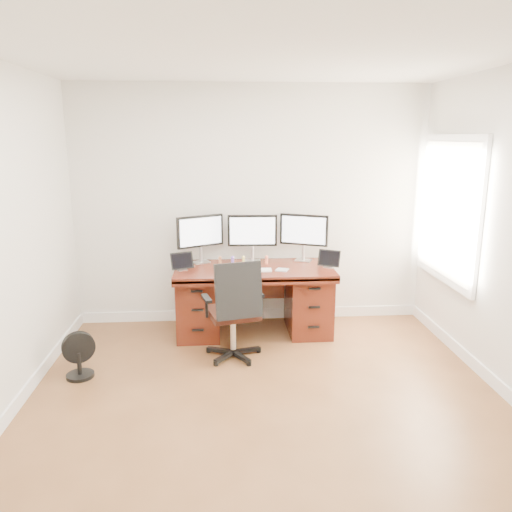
{
  "coord_description": "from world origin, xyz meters",
  "views": [
    {
      "loc": [
        -0.35,
        -3.39,
        2.13
      ],
      "look_at": [
        0.0,
        1.5,
        0.95
      ],
      "focal_mm": 35.0,
      "sensor_mm": 36.0,
      "label": 1
    }
  ],
  "objects": [
    {
      "name": "ground",
      "position": [
        0.0,
        0.0,
        0.0
      ],
      "size": [
        4.5,
        4.5,
        0.0
      ],
      "primitive_type": "plane",
      "color": "brown",
      "rests_on": "ground"
    },
    {
      "name": "trackpad",
      "position": [
        0.29,
        1.67,
        0.76
      ],
      "size": [
        0.16,
        0.16,
        0.01
      ],
      "primitive_type": "cube",
      "rotation": [
        0.0,
        0.0,
        -0.4
      ],
      "color": "silver",
      "rests_on": "desk"
    },
    {
      "name": "office_chair",
      "position": [
        -0.24,
        1.16,
        0.33
      ],
      "size": [
        0.65,
        0.65,
        1.01
      ],
      "rotation": [
        0.0,
        0.0,
        0.25
      ],
      "color": "black",
      "rests_on": "ground"
    },
    {
      "name": "tablet_right",
      "position": [
        0.81,
        1.75,
        0.84
      ],
      "size": [
        0.24,
        0.17,
        0.19
      ],
      "rotation": [
        0.0,
        0.0,
        -0.5
      ],
      "color": "silver",
      "rests_on": "desk"
    },
    {
      "name": "phone",
      "position": [
        -0.04,
        1.82,
        0.76
      ],
      "size": [
        0.15,
        0.1,
        0.01
      ],
      "primitive_type": "cube",
      "rotation": [
        0.0,
        0.0,
        0.26
      ],
      "color": "black",
      "rests_on": "desk"
    },
    {
      "name": "drawing_tablet",
      "position": [
        -0.25,
        1.62,
        0.76
      ],
      "size": [
        0.23,
        0.17,
        0.01
      ],
      "primitive_type": "cube",
      "rotation": [
        0.0,
        0.0,
        0.19
      ],
      "color": "black",
      "rests_on": "desk"
    },
    {
      "name": "monitor_left",
      "position": [
        -0.58,
        2.07,
        1.09
      ],
      "size": [
        0.5,
        0.29,
        0.53
      ],
      "rotation": [
        0.0,
        0.0,
        0.49
      ],
      "color": "silver",
      "rests_on": "desk"
    },
    {
      "name": "monitor_right",
      "position": [
        0.58,
        2.07,
        1.09
      ],
      "size": [
        0.52,
        0.26,
        0.53
      ],
      "rotation": [
        0.0,
        0.0,
        -0.42
      ],
      "color": "silver",
      "rests_on": "desk"
    },
    {
      "name": "tablet_left",
      "position": [
        -0.77,
        1.75,
        0.84
      ],
      "size": [
        0.25,
        0.15,
        0.19
      ],
      "rotation": [
        0.0,
        0.0,
        0.37
      ],
      "color": "silver",
      "rests_on": "desk"
    },
    {
      "name": "back_wall",
      "position": [
        0.0,
        2.25,
        1.35
      ],
      "size": [
        4.0,
        0.1,
        2.7
      ],
      "primitive_type": "cube",
      "color": "silver",
      "rests_on": "ground"
    },
    {
      "name": "keyboard",
      "position": [
        0.03,
        1.66,
        0.76
      ],
      "size": [
        0.3,
        0.13,
        0.01
      ],
      "primitive_type": "cube",
      "rotation": [
        0.0,
        0.0,
        -0.03
      ],
      "color": "white",
      "rests_on": "desk"
    },
    {
      "name": "figurine_yellow",
      "position": [
        -0.11,
        1.95,
        0.8
      ],
      "size": [
        0.04,
        0.04,
        0.1
      ],
      "color": "#D0C25F",
      "rests_on": "desk"
    },
    {
      "name": "monitor_center",
      "position": [
        -0.0,
        2.07,
        1.09
      ],
      "size": [
        0.55,
        0.15,
        0.53
      ],
      "rotation": [
        0.0,
        0.0,
        -0.04
      ],
      "color": "silver",
      "rests_on": "desk"
    },
    {
      "name": "floor_fan",
      "position": [
        -1.65,
        0.86,
        0.21
      ],
      "size": [
        0.29,
        0.25,
        0.43
      ],
      "rotation": [
        0.0,
        0.0,
        0.41
      ],
      "color": "black",
      "rests_on": "ground"
    },
    {
      "name": "figurine_orange",
      "position": [
        0.15,
        1.95,
        0.8
      ],
      "size": [
        0.04,
        0.04,
        0.1
      ],
      "color": "#FD7D58",
      "rests_on": "desk"
    },
    {
      "name": "desk",
      "position": [
        0.0,
        1.83,
        0.4
      ],
      "size": [
        1.7,
        0.8,
        0.75
      ],
      "color": "#4E1A0F",
      "rests_on": "ground"
    },
    {
      "name": "figurine_brown",
      "position": [
        -0.37,
        1.95,
        0.8
      ],
      "size": [
        0.04,
        0.04,
        0.1
      ],
      "color": "#975C3B",
      "rests_on": "desk"
    },
    {
      "name": "figurine_purple",
      "position": [
        -0.23,
        1.95,
        0.8
      ],
      "size": [
        0.04,
        0.04,
        0.1
      ],
      "color": "#7E56CD",
      "rests_on": "desk"
    }
  ]
}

